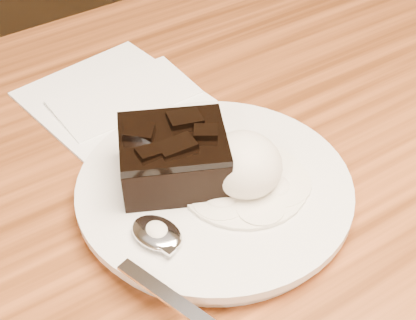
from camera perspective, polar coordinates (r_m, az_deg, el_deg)
plate at (r=0.56m, az=0.57°, el=-2.87°), size 0.24×0.24×0.02m
brownie at (r=0.55m, az=-3.07°, el=0.01°), size 0.11×0.11×0.04m
ice_cream_scoop at (r=0.54m, az=3.24°, el=-0.40°), size 0.06×0.07×0.05m
melt_puddle at (r=0.55m, az=3.16°, el=-2.02°), size 0.11×0.11×0.00m
spoon at (r=0.51m, az=-4.55°, el=-6.61°), size 0.08×0.18×0.01m
napkin at (r=0.69m, az=-8.53°, el=5.58°), size 0.18×0.18×0.01m
crumb_a at (r=0.54m, az=-6.04°, el=-3.88°), size 0.01×0.01×0.00m
crumb_b at (r=0.58m, az=2.74°, el=0.84°), size 0.01×0.01×0.00m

